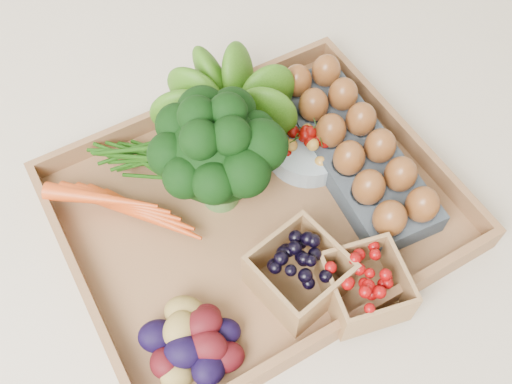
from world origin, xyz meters
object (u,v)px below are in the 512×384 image
egg_carton (352,152)px  tray (256,211)px  cherry_bowl (308,148)px  broccoli (218,171)px

egg_carton → tray: bearing=-173.6°
tray → cherry_bowl: bearing=20.7°
broccoli → egg_carton: size_ratio=0.54×
broccoli → tray: bearing=-49.4°
broccoli → egg_carton: (0.21, -0.04, -0.05)m
tray → egg_carton: egg_carton is taller
egg_carton → cherry_bowl: bearing=147.1°
broccoli → cherry_bowl: broccoli is taller
tray → broccoli: size_ratio=3.00×
tray → broccoli: 0.10m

